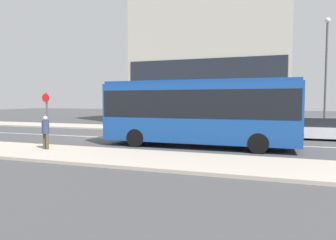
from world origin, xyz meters
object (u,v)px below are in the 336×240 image
Objects in this scene: bus_stop_sign at (47,115)px; parked_car_0 at (318,129)px; street_lamp at (326,65)px; pedestrian_near_stop at (46,130)px; city_bus at (198,109)px.

parked_car_0 is at bearing 31.20° from bus_stop_sign.
street_lamp is (14.47, 10.45, 3.16)m from bus_stop_sign.
parked_car_0 is 16.04m from pedestrian_near_stop.
city_bus is at bearing -134.55° from pedestrian_near_stop.
bus_stop_sign reaches higher than parked_car_0.
street_lamp reaches higher than city_bus.
street_lamp is (0.68, 2.10, 4.23)m from parked_car_0.
city_bus is at bearing 22.36° from bus_stop_sign.
parked_car_0 is at bearing -130.16° from pedestrian_near_stop.
pedestrian_near_stop is 18.27m from street_lamp.
parked_car_0 is 1.43× the size of bus_stop_sign.
city_bus reaches higher than parked_car_0.
city_bus reaches higher than pedestrian_near_stop.
bus_stop_sign is at bearing -152.95° from city_bus.
street_lamp reaches higher than bus_stop_sign.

